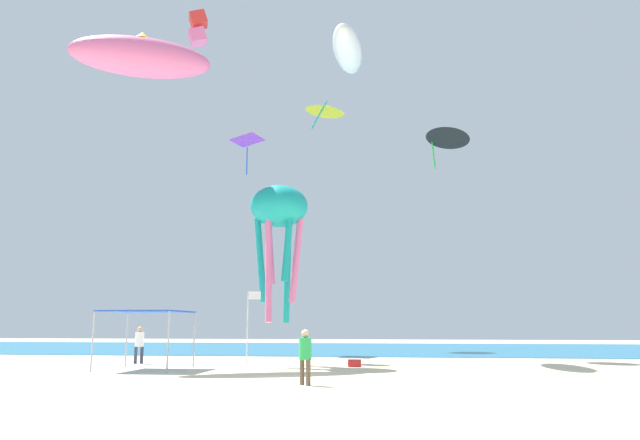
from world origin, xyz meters
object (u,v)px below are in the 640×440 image
(person_leftmost, at_px, (305,352))
(cooler_box, at_px, (355,363))
(kite_diamond_purple, at_px, (247,142))
(kite_delta_black, at_px, (448,135))
(banner_flag, at_px, (249,321))
(kite_inflatable_pink, at_px, (141,57))
(kite_box_red, at_px, (198,29))
(kite_inflatable_white, at_px, (348,50))
(kite_delta_yellow, at_px, (325,109))
(person_near_tent, at_px, (139,342))
(kite_octopus_teal, at_px, (279,213))
(canopy_tent, at_px, (147,314))

(person_leftmost, xyz_separation_m, cooler_box, (1.00, 7.90, -0.80))
(kite_diamond_purple, distance_m, kite_delta_black, 14.09)
(banner_flag, distance_m, kite_inflatable_pink, 14.79)
(banner_flag, bearing_deg, kite_box_red, 125.82)
(banner_flag, xyz_separation_m, cooler_box, (4.61, 0.63, -1.82))
(kite_inflatable_white, bearing_deg, kite_delta_yellow, -164.93)
(kite_delta_yellow, bearing_deg, cooler_box, -155.67)
(cooler_box, height_order, kite_box_red, kite_box_red)
(person_near_tent, bearing_deg, cooler_box, -53.52)
(kite_box_red, xyz_separation_m, kite_octopus_teal, (7.09, -7.36, -14.03))
(banner_flag, xyz_separation_m, kite_inflatable_pink, (-6.23, 0.92, 13.38))
(kite_delta_black, bearing_deg, cooler_box, -85.10)
(person_near_tent, xyz_separation_m, kite_diamond_purple, (2.20, 10.84, 13.43))
(banner_flag, height_order, kite_delta_black, kite_delta_black)
(kite_box_red, bearing_deg, kite_inflatable_white, -119.20)
(kite_inflatable_white, bearing_deg, kite_inflatable_pink, -57.36)
(banner_flag, bearing_deg, cooler_box, 7.81)
(person_near_tent, relative_size, kite_octopus_teal, 0.27)
(person_leftmost, bearing_deg, person_near_tent, -1.33)
(person_near_tent, bearing_deg, kite_diamond_purple, 29.76)
(kite_box_red, bearing_deg, banner_flag, -165.14)
(kite_box_red, xyz_separation_m, kite_inflatable_pink, (-0.23, -7.40, -5.65))
(kite_diamond_purple, xyz_separation_m, kite_inflatable_pink, (-2.71, -11.41, 0.94))
(kite_inflatable_white, distance_m, kite_delta_black, 7.93)
(canopy_tent, xyz_separation_m, banner_flag, (3.81, 2.09, -0.27))
(person_near_tent, height_order, kite_inflatable_pink, kite_inflatable_pink)
(kite_diamond_purple, bearing_deg, kite_delta_yellow, 162.82)
(cooler_box, bearing_deg, kite_octopus_teal, 174.78)
(cooler_box, distance_m, kite_box_red, 24.63)
(kite_inflatable_white, bearing_deg, kite_box_red, -95.82)
(kite_inflatable_pink, bearing_deg, cooler_box, 155.63)
(kite_inflatable_white, bearing_deg, banner_flag, -27.72)
(banner_flag, bearing_deg, kite_inflatable_white, 59.85)
(canopy_tent, xyz_separation_m, kite_delta_yellow, (4.99, 21.49, 17.19))
(canopy_tent, relative_size, banner_flag, 0.96)
(person_leftmost, xyz_separation_m, kite_octopus_teal, (-2.53, 8.23, 6.03))
(kite_delta_yellow, height_order, kite_inflatable_pink, kite_delta_yellow)
(kite_inflatable_white, height_order, kite_octopus_teal, kite_inflatable_white)
(banner_flag, bearing_deg, kite_diamond_purple, 105.93)
(person_leftmost, distance_m, banner_flag, 8.19)
(banner_flag, distance_m, kite_octopus_teal, 5.21)
(canopy_tent, height_order, kite_diamond_purple, kite_diamond_purple)
(kite_octopus_teal, bearing_deg, person_leftmost, -22.70)
(kite_box_red, bearing_deg, person_near_tent, 161.45)
(banner_flag, distance_m, cooler_box, 5.00)
(cooler_box, bearing_deg, kite_diamond_purple, 124.81)
(kite_delta_yellow, height_order, kite_delta_black, kite_delta_yellow)
(kite_delta_yellow, relative_size, kite_inflatable_white, 0.70)
(kite_box_red, bearing_deg, kite_octopus_teal, -157.02)
(kite_inflatable_white, xyz_separation_m, kite_diamond_purple, (-7.51, 5.46, -3.71))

